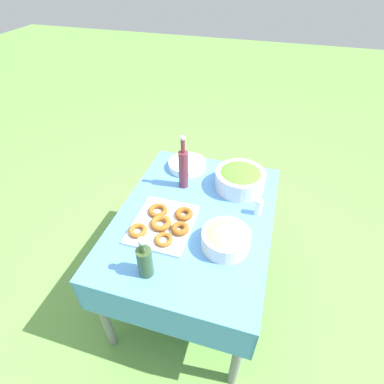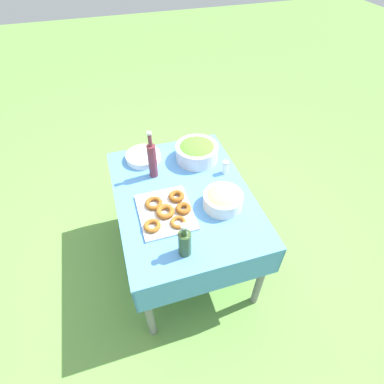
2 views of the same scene
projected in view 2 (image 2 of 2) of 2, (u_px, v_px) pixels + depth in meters
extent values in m
plane|color=#609342|center=(185.00, 255.00, 2.45)|extent=(14.00, 14.00, 0.00)
cube|color=#4C8CD1|center=(183.00, 195.00, 1.96)|extent=(1.16, 0.86, 0.02)
cube|color=#4C8CD1|center=(241.00, 195.00, 2.13)|extent=(1.16, 0.01, 0.22)
cube|color=#4C8CD1|center=(121.00, 222.00, 1.95)|extent=(1.16, 0.01, 0.22)
cube|color=#4C8CD1|center=(212.00, 281.00, 1.66)|extent=(0.01, 0.86, 0.22)
cube|color=#4C8CD1|center=(164.00, 158.00, 2.43)|extent=(0.01, 0.86, 0.22)
cylinder|color=slate|center=(261.00, 276.00, 1.93)|extent=(0.05, 0.05, 0.69)
cylinder|color=slate|center=(208.00, 174.00, 2.63)|extent=(0.05, 0.05, 0.69)
cylinder|color=slate|center=(148.00, 310.00, 1.78)|extent=(0.05, 0.05, 0.69)
cylinder|color=slate|center=(124.00, 192.00, 2.48)|extent=(0.05, 0.05, 0.69)
cylinder|color=silver|center=(197.00, 153.00, 2.16)|extent=(0.31, 0.31, 0.12)
ellipsoid|color=#51892D|center=(197.00, 148.00, 2.13)|extent=(0.27, 0.27, 0.07)
cylinder|color=silver|center=(223.00, 200.00, 1.84)|extent=(0.24, 0.24, 0.09)
ellipsoid|color=tan|center=(223.00, 197.00, 1.82)|extent=(0.21, 0.21, 0.07)
cube|color=silver|center=(165.00, 212.00, 1.83)|extent=(0.38, 0.32, 0.02)
torus|color=#93561E|center=(165.00, 211.00, 1.80)|extent=(0.15, 0.15, 0.03)
torus|color=brown|center=(183.00, 208.00, 1.82)|extent=(0.11, 0.11, 0.03)
torus|color=#93561E|center=(178.00, 222.00, 1.74)|extent=(0.13, 0.13, 0.02)
torus|color=brown|center=(177.00, 196.00, 1.89)|extent=(0.14, 0.14, 0.03)
torus|color=brown|center=(154.00, 203.00, 1.85)|extent=(0.15, 0.15, 0.03)
torus|color=#93561E|center=(152.00, 226.00, 1.72)|extent=(0.14, 0.14, 0.03)
cylinder|color=white|center=(144.00, 159.00, 2.20)|extent=(0.25, 0.25, 0.01)
cylinder|color=white|center=(143.00, 157.00, 2.19)|extent=(0.25, 0.25, 0.01)
cylinder|color=white|center=(143.00, 156.00, 2.18)|extent=(0.25, 0.25, 0.01)
cylinder|color=white|center=(143.00, 155.00, 2.17)|extent=(0.25, 0.25, 0.01)
cylinder|color=#2D4723|center=(185.00, 243.00, 1.58)|extent=(0.07, 0.07, 0.16)
cylinder|color=#2D4723|center=(184.00, 231.00, 1.50)|extent=(0.03, 0.03, 0.06)
cylinder|color=#B7B7B7|center=(184.00, 226.00, 1.47)|extent=(0.04, 0.04, 0.01)
cylinder|color=maroon|center=(152.00, 161.00, 1.99)|extent=(0.06, 0.06, 0.25)
cylinder|color=maroon|center=(150.00, 140.00, 1.87)|extent=(0.03, 0.03, 0.09)
cylinder|color=#B7B7B7|center=(149.00, 133.00, 1.83)|extent=(0.03, 0.03, 0.02)
cylinder|color=white|center=(225.00, 168.00, 2.07)|extent=(0.04, 0.04, 0.09)
cylinder|color=silver|center=(226.00, 162.00, 2.03)|extent=(0.04, 0.04, 0.01)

